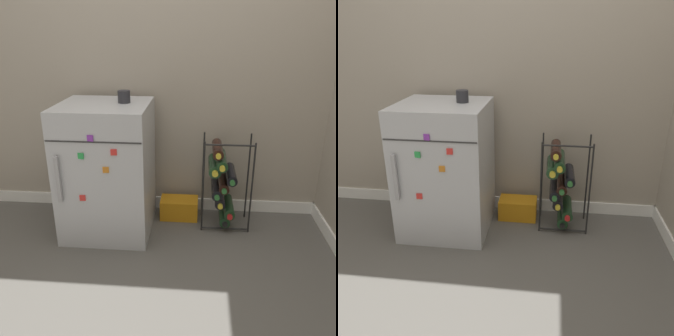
{
  "view_description": "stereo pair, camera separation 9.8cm",
  "coord_description": "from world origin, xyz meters",
  "views": [
    {
      "loc": [
        0.07,
        -1.77,
        1.32
      ],
      "look_at": [
        -0.12,
        0.43,
        0.44
      ],
      "focal_mm": 38.0,
      "sensor_mm": 36.0,
      "label": 1
    },
    {
      "loc": [
        0.17,
        -1.76,
        1.32
      ],
      "look_at": [
        -0.12,
        0.43,
        0.44
      ],
      "focal_mm": 38.0,
      "sensor_mm": 36.0,
      "label": 2
    }
  ],
  "objects": [
    {
      "name": "mini_fridge",
      "position": [
        -0.52,
        0.37,
        0.44
      ],
      "size": [
        0.57,
        0.58,
        0.88
      ],
      "color": "#B7BABF",
      "rests_on": "ground_plane"
    },
    {
      "name": "ground_plane",
      "position": [
        0.0,
        0.0,
        0.0
      ],
      "size": [
        14.0,
        14.0,
        0.0
      ],
      "primitive_type": "plane",
      "color": "#56544F"
    },
    {
      "name": "fridge_top_cup",
      "position": [
        -0.4,
        0.41,
        0.92
      ],
      "size": [
        0.08,
        0.08,
        0.08
      ],
      "color": "#28282D",
      "rests_on": "mini_fridge"
    },
    {
      "name": "wall_back",
      "position": [
        0.0,
        0.73,
        1.24
      ],
      "size": [
        6.92,
        0.07,
        2.5
      ],
      "color": "#9E9384",
      "rests_on": "ground_plane"
    },
    {
      "name": "wine_rack",
      "position": [
        0.24,
        0.49,
        0.33
      ],
      "size": [
        0.33,
        0.32,
        0.65
      ],
      "color": "black",
      "rests_on": "ground_plane"
    },
    {
      "name": "soda_box",
      "position": [
        -0.05,
        0.56,
        0.07
      ],
      "size": [
        0.27,
        0.17,
        0.15
      ],
      "color": "orange",
      "rests_on": "ground_plane"
    }
  ]
}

